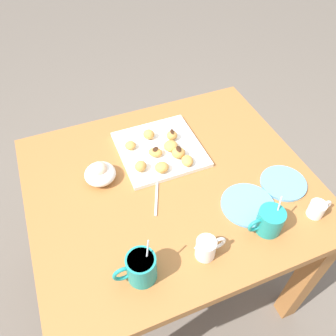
# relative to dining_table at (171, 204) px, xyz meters

# --- Properties ---
(ground_plane) EXTENTS (8.00, 8.00, 0.00)m
(ground_plane) POSITION_rel_dining_table_xyz_m (0.00, 0.00, -0.60)
(ground_plane) COLOR #665B51
(dining_table) EXTENTS (0.99, 0.87, 0.73)m
(dining_table) POSITION_rel_dining_table_xyz_m (0.00, 0.00, 0.00)
(dining_table) COLOR #A36633
(dining_table) RESTS_ON ground_plane
(pastry_plate_square) EXTENTS (0.31, 0.31, 0.02)m
(pastry_plate_square) POSITION_rel_dining_table_xyz_m (-0.02, -0.16, 0.14)
(pastry_plate_square) COLOR white
(pastry_plate_square) RESTS_ON dining_table
(coffee_mug_teal_left) EXTENTS (0.12, 0.08, 0.13)m
(coffee_mug_teal_left) POSITION_rel_dining_table_xyz_m (-0.21, 0.29, 0.18)
(coffee_mug_teal_left) COLOR teal
(coffee_mug_teal_left) RESTS_ON dining_table
(coffee_mug_teal_right) EXTENTS (0.13, 0.08, 0.15)m
(coffee_mug_teal_right) POSITION_rel_dining_table_xyz_m (0.21, 0.29, 0.18)
(coffee_mug_teal_right) COLOR teal
(coffee_mug_teal_right) RESTS_ON dining_table
(cream_pitcher_white) EXTENTS (0.10, 0.06, 0.07)m
(cream_pitcher_white) POSITION_rel_dining_table_xyz_m (0.01, 0.30, 0.17)
(cream_pitcher_white) COLOR white
(cream_pitcher_white) RESTS_ON dining_table
(ice_cream_bowl) EXTENTS (0.11, 0.11, 0.08)m
(ice_cream_bowl) POSITION_rel_dining_table_xyz_m (0.23, -0.10, 0.17)
(ice_cream_bowl) COLOR white
(ice_cream_bowl) RESTS_ON dining_table
(chocolate_sauce_pitcher) EXTENTS (0.09, 0.05, 0.06)m
(chocolate_sauce_pitcher) POSITION_rel_dining_table_xyz_m (-0.38, 0.30, 0.16)
(chocolate_sauce_pitcher) COLOR white
(chocolate_sauce_pitcher) RESTS_ON dining_table
(saucer_sky_left) EXTENTS (0.18, 0.18, 0.01)m
(saucer_sky_left) POSITION_rel_dining_table_xyz_m (-0.20, 0.19, 0.14)
(saucer_sky_left) COLOR #66A8DB
(saucer_sky_left) RESTS_ON dining_table
(saucer_sky_right) EXTENTS (0.16, 0.16, 0.01)m
(saucer_sky_right) POSITION_rel_dining_table_xyz_m (-0.36, 0.16, 0.14)
(saucer_sky_right) COLOR #66A8DB
(saucer_sky_right) RESTS_ON dining_table
(loose_spoon_near_saucer) EXTENTS (0.08, 0.15, 0.01)m
(loose_spoon_near_saucer) POSITION_rel_dining_table_xyz_m (0.06, 0.02, 0.13)
(loose_spoon_near_saucer) COLOR silver
(loose_spoon_near_saucer) RESTS_ON dining_table
(beignet_0) EXTENTS (0.05, 0.05, 0.03)m
(beignet_0) POSITION_rel_dining_table_xyz_m (0.08, -0.20, 0.16)
(beignet_0) COLOR #D19347
(beignet_0) RESTS_ON pastry_plate_square
(beignet_1) EXTENTS (0.05, 0.05, 0.04)m
(beignet_1) POSITION_rel_dining_table_xyz_m (-0.07, -0.09, 0.17)
(beignet_1) COLOR #D19347
(beignet_1) RESTS_ON pastry_plate_square
(chocolate_drizzle_1) EXTENTS (0.02, 0.04, 0.00)m
(chocolate_drizzle_1) POSITION_rel_dining_table_xyz_m (-0.07, -0.09, 0.19)
(chocolate_drizzle_1) COLOR #381E11
(chocolate_drizzle_1) RESTS_ON beignet_1
(beignet_2) EXTENTS (0.07, 0.06, 0.03)m
(beignet_2) POSITION_rel_dining_table_xyz_m (0.01, -0.13, 0.16)
(beignet_2) COLOR #D19347
(beignet_2) RESTS_ON pastry_plate_square
(chocolate_drizzle_2) EXTENTS (0.03, 0.03, 0.00)m
(chocolate_drizzle_2) POSITION_rel_dining_table_xyz_m (0.01, -0.13, 0.18)
(chocolate_drizzle_2) COLOR #381E11
(chocolate_drizzle_2) RESTS_ON beignet_2
(beignet_3) EXTENTS (0.06, 0.06, 0.04)m
(beignet_3) POSITION_rel_dining_table_xyz_m (-0.08, -0.19, 0.17)
(beignet_3) COLOR #D19347
(beignet_3) RESTS_ON pastry_plate_square
(chocolate_drizzle_3) EXTENTS (0.02, 0.03, 0.00)m
(chocolate_drizzle_3) POSITION_rel_dining_table_xyz_m (-0.08, -0.19, 0.19)
(chocolate_drizzle_3) COLOR #381E11
(chocolate_drizzle_3) RESTS_ON beignet_3
(beignet_4) EXTENTS (0.06, 0.06, 0.04)m
(beignet_4) POSITION_rel_dining_table_xyz_m (0.08, -0.08, 0.17)
(beignet_4) COLOR #D19347
(beignet_4) RESTS_ON pastry_plate_square
(beignet_5) EXTENTS (0.06, 0.06, 0.04)m
(beignet_5) POSITION_rel_dining_table_xyz_m (0.00, -0.23, 0.17)
(beignet_5) COLOR #D19347
(beignet_5) RESTS_ON pastry_plate_square
(beignet_6) EXTENTS (0.06, 0.06, 0.03)m
(beignet_6) POSITION_rel_dining_table_xyz_m (0.02, -0.05, 0.16)
(beignet_6) COLOR #D19347
(beignet_6) RESTS_ON pastry_plate_square
(beignet_7) EXTENTS (0.08, 0.08, 0.03)m
(beignet_7) POSITION_rel_dining_table_xyz_m (-0.06, -0.14, 0.16)
(beignet_7) COLOR #D19347
(beignet_7) RESTS_ON pastry_plate_square
(beignet_8) EXTENTS (0.06, 0.06, 0.03)m
(beignet_8) POSITION_rel_dining_table_xyz_m (-0.08, -0.05, 0.16)
(beignet_8) COLOR #D19347
(beignet_8) RESTS_ON pastry_plate_square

